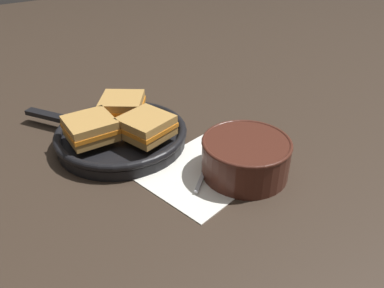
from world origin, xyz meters
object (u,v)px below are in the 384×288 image
Objects in this scene: soup_bowl at (246,155)px; sandwich_near_right at (122,106)px; skillet at (121,136)px; sandwich_near_left at (146,126)px; spoon at (210,158)px; sandwich_far_left at (90,128)px.

sandwich_near_right reaches higher than soup_bowl.
skillet is 3.26× the size of sandwich_near_left.
spoon is 0.16m from sandwich_near_left.
spoon is (-0.03, 0.08, -0.04)m from soup_bowl.
sandwich_near_right is at bearing 70.83° from spoon.
skillet is at bearing -0.91° from sandwich_far_left.
sandwich_far_left is at bearing 147.59° from sandwich_near_left.
sandwich_far_left is (-0.11, -0.06, 0.00)m from sandwich_near_right.
soup_bowl is 0.34m from sandwich_near_right.
soup_bowl is at bearing -49.68° from sandwich_far_left.
spoon is at bearing -52.78° from sandwich_near_left.
soup_bowl is at bearing -58.86° from sandwich_near_left.
sandwich_far_left reaches higher than spoon.
spoon is 1.04× the size of sandwich_near_right.
skillet is at bearing -123.98° from sandwich_near_right.
soup_bowl is at bearing -59.70° from skillet.
soup_bowl is 0.23m from sandwich_near_left.
sandwich_far_left is at bearing 179.09° from skillet.
sandwich_near_right is at bearing 87.59° from sandwich_near_left.
skillet is 3.74× the size of sandwich_far_left.
sandwich_far_left is at bearing 130.32° from soup_bowl.
sandwich_near_right is (0.01, 0.12, 0.00)m from sandwich_near_left.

